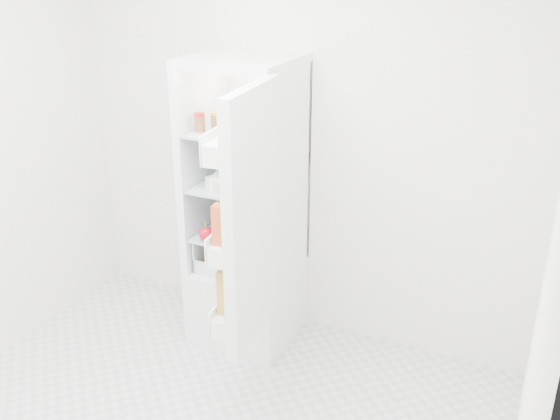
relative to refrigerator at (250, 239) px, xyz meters
The scene contains 20 objects.
room_walls 1.57m from the refrigerator, 80.89° to the right, with size 3.02×3.02×2.61m.
refrigerator is the anchor object (origin of this frame).
shelf_low 0.10m from the refrigerator, 90.00° to the right, with size 0.49×0.53×0.01m, color #ACC1CA.
shelf_mid 0.39m from the refrigerator, 90.00° to the right, with size 0.49×0.53×0.01m, color #ACC1CA.
shelf_top 0.72m from the refrigerator, 90.00° to the right, with size 0.49×0.53×0.01m, color #ACC1CA.
crisper_left 0.15m from the refrigerator, 152.98° to the right, with size 0.23×0.46×0.22m, color silver, non-canonical shape.
crisper_right 0.15m from the refrigerator, 27.02° to the right, with size 0.23×0.46×0.22m, color silver, non-canonical shape.
condiment_jars 0.77m from the refrigerator, 94.77° to the right, with size 0.46×0.34×0.08m.
squeeze_bottle 0.85m from the refrigerator, 15.83° to the left, with size 0.06×0.06×0.20m, color white.
tub_white 0.48m from the refrigerator, 105.39° to the right, with size 0.14×0.14×0.09m, color white.
tub_cream 0.48m from the refrigerator, 108.12° to the right, with size 0.13×0.13×0.08m, color beige.
tin_red 0.47m from the refrigerator, 36.21° to the right, with size 0.10×0.10×0.07m, color red.
tub_green 0.44m from the refrigerator, 52.94° to the right, with size 0.09×0.13×0.07m, color #387B4D.
red_cabbage 0.19m from the refrigerator, 20.60° to the right, with size 0.16×0.16×0.16m, color #5C1F53.
bell_pepper 0.34m from the refrigerator, 117.13° to the right, with size 0.09×0.09×0.09m, color #B90B1C.
mushroom_bowl 0.16m from the refrigerator, behind, with size 0.15×0.15×0.07m, color #7D99BA.
salad_bag 0.34m from the refrigerator, 53.21° to the right, with size 0.12×0.12×0.12m, color #ACC090.
citrus_pile 0.17m from the refrigerator, 144.65° to the right, with size 0.20×0.31×0.16m.
veg_pile 0.18m from the refrigerator, 26.82° to the right, with size 0.16×0.30×0.10m.
fridge_door 0.83m from the refrigerator, 62.57° to the right, with size 0.22×0.60×1.30m.
Camera 1 is at (1.48, -1.87, 2.34)m, focal length 40.00 mm.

